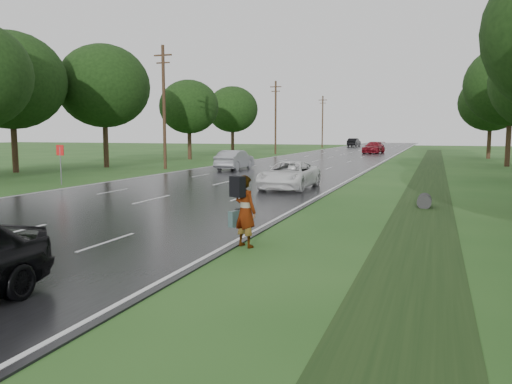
{
  "coord_description": "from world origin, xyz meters",
  "views": [
    {
      "loc": [
        11.89,
        -11.17,
        3.03
      ],
      "look_at": [
        6.99,
        2.36,
        1.3
      ],
      "focal_mm": 35.0,
      "sensor_mm": 36.0,
      "label": 1
    }
  ],
  "objects_px": {
    "road_sign": "(60,156)",
    "silver_sedan": "(235,160)",
    "white_pickup": "(289,175)",
    "pedestrian": "(244,210)"
  },
  "relations": [
    {
      "from": "road_sign",
      "to": "silver_sedan",
      "type": "relative_size",
      "value": 0.48
    },
    {
      "from": "white_pickup",
      "to": "silver_sedan",
      "type": "bearing_deg",
      "value": 125.81
    },
    {
      "from": "road_sign",
      "to": "pedestrian",
      "type": "height_order",
      "value": "road_sign"
    },
    {
      "from": "silver_sedan",
      "to": "pedestrian",
      "type": "bearing_deg",
      "value": 112.01
    },
    {
      "from": "road_sign",
      "to": "pedestrian",
      "type": "distance_m",
      "value": 19.19
    },
    {
      "from": "white_pickup",
      "to": "silver_sedan",
      "type": "distance_m",
      "value": 13.82
    },
    {
      "from": "road_sign",
      "to": "silver_sedan",
      "type": "xyz_separation_m",
      "value": [
        5.21,
        13.76,
        -0.82
      ]
    },
    {
      "from": "road_sign",
      "to": "pedestrian",
      "type": "xyz_separation_m",
      "value": [
        15.67,
        -11.06,
        -0.66
      ]
    },
    {
      "from": "pedestrian",
      "to": "silver_sedan",
      "type": "xyz_separation_m",
      "value": [
        -10.47,
        24.81,
        -0.16
      ]
    },
    {
      "from": "pedestrian",
      "to": "silver_sedan",
      "type": "distance_m",
      "value": 26.93
    }
  ]
}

